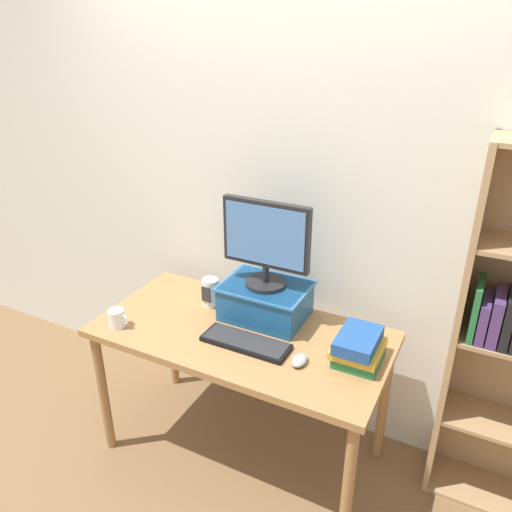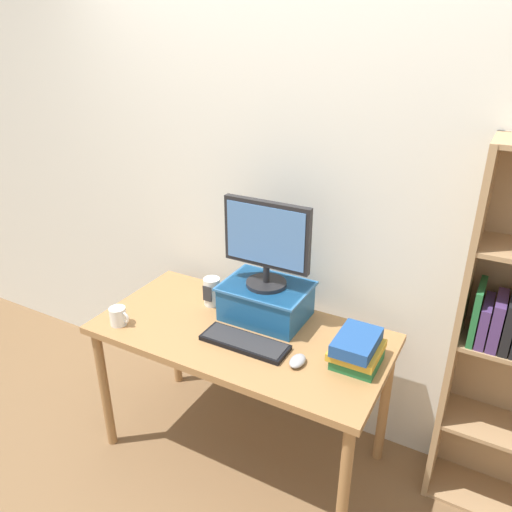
{
  "view_description": "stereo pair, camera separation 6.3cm",
  "coord_description": "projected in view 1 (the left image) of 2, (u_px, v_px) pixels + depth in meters",
  "views": [
    {
      "loc": [
        0.99,
        -1.79,
        2.13
      ],
      "look_at": [
        0.05,
        0.07,
        1.16
      ],
      "focal_mm": 35.0,
      "sensor_mm": 36.0,
      "label": 1
    },
    {
      "loc": [
        1.05,
        -1.76,
        2.13
      ],
      "look_at": [
        0.05,
        0.07,
        1.16
      ],
      "focal_mm": 35.0,
      "sensor_mm": 36.0,
      "label": 2
    }
  ],
  "objects": [
    {
      "name": "ground_plane",
      "position": [
        243.0,
        449.0,
        2.75
      ],
      "size": [
        12.0,
        12.0,
        0.0
      ],
      "primitive_type": "plane",
      "color": "brown"
    },
    {
      "name": "back_wall",
      "position": [
        285.0,
        199.0,
        2.6
      ],
      "size": [
        7.0,
        0.08,
        2.6
      ],
      "color": "silver",
      "rests_on": "ground_plane"
    },
    {
      "name": "desk",
      "position": [
        241.0,
        345.0,
        2.46
      ],
      "size": [
        1.43,
        0.71,
        0.77
      ],
      "color": "#9E7042",
      "rests_on": "ground_plane"
    },
    {
      "name": "riser_box",
      "position": [
        266.0,
        300.0,
        2.51
      ],
      "size": [
        0.43,
        0.32,
        0.18
      ],
      "color": "#195189",
      "rests_on": "desk"
    },
    {
      "name": "computer_monitor",
      "position": [
        266.0,
        241.0,
        2.37
      ],
      "size": [
        0.44,
        0.2,
        0.44
      ],
      "color": "black",
      "rests_on": "riser_box"
    },
    {
      "name": "keyboard",
      "position": [
        246.0,
        343.0,
        2.32
      ],
      "size": [
        0.42,
        0.15,
        0.02
      ],
      "color": "black",
      "rests_on": "desk"
    },
    {
      "name": "computer_mouse",
      "position": [
        299.0,
        360.0,
        2.18
      ],
      "size": [
        0.06,
        0.1,
        0.04
      ],
      "color": "#99999E",
      "rests_on": "desk"
    },
    {
      "name": "book_stack",
      "position": [
        358.0,
        348.0,
        2.18
      ],
      "size": [
        0.21,
        0.25,
        0.14
      ],
      "color": "#236B38",
      "rests_on": "desk"
    },
    {
      "name": "coffee_mug",
      "position": [
        117.0,
        318.0,
        2.44
      ],
      "size": [
        0.11,
        0.08,
        0.09
      ],
      "color": "white",
      "rests_on": "desk"
    },
    {
      "name": "desk_speaker",
      "position": [
        211.0,
        292.0,
        2.62
      ],
      "size": [
        0.09,
        0.09,
        0.15
      ],
      "color": "silver",
      "rests_on": "desk"
    }
  ]
}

